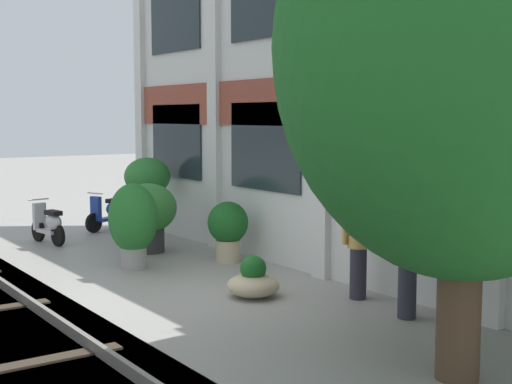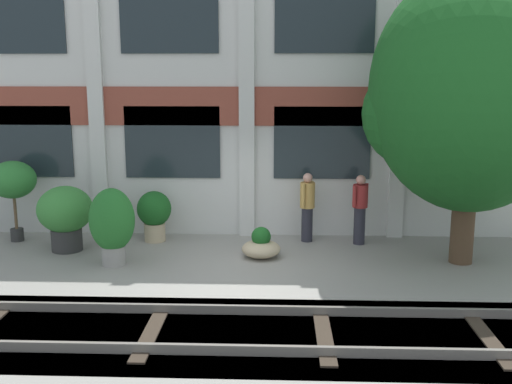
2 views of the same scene
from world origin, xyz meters
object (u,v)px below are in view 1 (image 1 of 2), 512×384
potted_plant_glazed_jar (148,212)px  resident_watching_tracks (408,258)px  resident_by_doorway (359,244)px  scooter_second_parked (109,212)px  potted_plant_stone_basin (228,227)px  potted_plant_wide_bowl (253,282)px  broadleaf_tree (467,59)px  potted_plant_fluted_column (133,221)px  scooter_near_curb (49,225)px  potted_plant_tall_urn (147,178)px

potted_plant_glazed_jar → resident_watching_tracks: size_ratio=0.90×
potted_plant_glazed_jar → resident_by_doorway: size_ratio=0.90×
resident_by_doorway → resident_watching_tracks: size_ratio=1.00×
potted_plant_glazed_jar → scooter_second_parked: potted_plant_glazed_jar is taller
potted_plant_stone_basin → resident_by_doorway: resident_by_doorway is taller
potted_plant_wide_bowl → broadleaf_tree: bearing=-2.7°
potted_plant_wide_bowl → potted_plant_stone_basin: (-2.52, 1.15, 0.44)m
broadleaf_tree → resident_watching_tracks: bearing=146.4°
broadleaf_tree → potted_plant_fluted_column: broadleaf_tree is taller
resident_by_doorway → broadleaf_tree: bearing=3.2°
potted_plant_wide_bowl → scooter_near_curb: scooter_near_curb is taller
scooter_second_parked → potted_plant_stone_basin: bearing=72.6°
potted_plant_glazed_jar → scooter_near_curb: potted_plant_glazed_jar is taller
scooter_near_curb → resident_by_doorway: bearing=-171.7°
potted_plant_stone_basin → scooter_second_parked: bearing=-176.4°
scooter_second_parked → resident_by_doorway: (8.55, 0.43, 0.43)m
potted_plant_wide_bowl → potted_plant_tall_urn: 5.96m
broadleaf_tree → resident_by_doorway: (-3.12, 1.47, -2.56)m
potted_plant_fluted_column → potted_plant_tall_urn: size_ratio=0.85×
potted_plant_fluted_column → potted_plant_stone_basin: bearing=74.7°
potted_plant_stone_basin → resident_watching_tracks: bearing=-0.8°
resident_by_doorway → potted_plant_stone_basin: bearing=-149.7°
potted_plant_tall_urn → scooter_second_parked: potted_plant_tall_urn is taller
potted_plant_stone_basin → resident_watching_tracks: size_ratio=0.74×
resident_watching_tracks → scooter_second_parked: bearing=-134.2°
scooter_near_curb → broadleaf_tree: bearing=175.6°
broadleaf_tree → potted_plant_tall_urn: (-9.90, 1.23, -2.00)m
broadleaf_tree → potted_plant_stone_basin: broadleaf_tree is taller
broadleaf_tree → potted_plant_stone_basin: bearing=168.6°
potted_plant_glazed_jar → scooter_second_parked: bearing=170.9°
broadleaf_tree → resident_watching_tracks: (-1.93, 1.29, -2.56)m
broadleaf_tree → scooter_second_parked: (-11.67, 1.03, -2.98)m
potted_plant_tall_urn → resident_by_doorway: 6.81m
potted_plant_wide_bowl → scooter_second_parked: bearing=173.6°
potted_plant_tall_urn → scooter_second_parked: (-1.77, -0.19, -0.98)m
scooter_near_curb → potted_plant_stone_basin: bearing=-159.5°
broadleaf_tree → scooter_second_parked: 12.09m
potted_plant_tall_urn → resident_by_doorway: potted_plant_tall_urn is taller
potted_plant_stone_basin → scooter_second_parked: (-5.00, -0.32, -0.24)m
broadleaf_tree → scooter_second_parked: broadleaf_tree is taller
broadleaf_tree → potted_plant_glazed_jar: broadleaf_tree is taller
potted_plant_stone_basin → scooter_second_parked: size_ratio=0.90×
potted_plant_wide_bowl → resident_watching_tracks: (2.22, 1.09, 0.62)m
broadleaf_tree → resident_watching_tracks: 3.46m
broadleaf_tree → scooter_near_curb: bearing=-175.3°
scooter_near_curb → potted_plant_tall_urn: bearing=-116.9°
potted_plant_wide_bowl → potted_plant_tall_urn: bearing=169.8°
scooter_near_curb → resident_watching_tracks: bearing=-175.1°
potted_plant_stone_basin → potted_plant_wide_bowl: bearing=-24.6°
scooter_second_parked → resident_by_doorway: resident_by_doorway is taller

